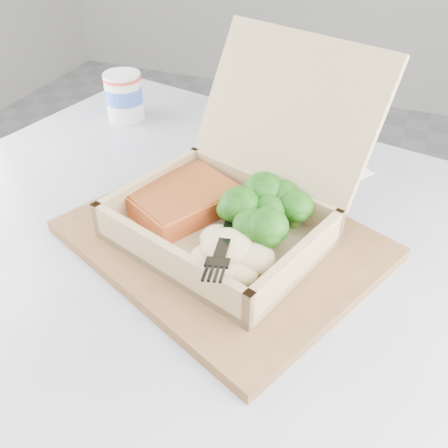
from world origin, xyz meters
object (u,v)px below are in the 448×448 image
at_px(cafe_table, 175,352).
at_px(paper_cup, 124,95).
at_px(takeout_container, 242,187).
at_px(serving_tray, 223,240).

xyz_separation_m(cafe_table, paper_cup, (-0.23, 0.30, 0.23)).
bearing_deg(takeout_container, cafe_table, -116.84).
xyz_separation_m(takeout_container, paper_cup, (-0.30, 0.23, -0.02)).
relative_size(serving_tray, paper_cup, 4.23).
relative_size(cafe_table, paper_cup, 11.70).
bearing_deg(serving_tray, cafe_table, -147.77).
bearing_deg(serving_tray, takeout_container, 72.35).
bearing_deg(cafe_table, paper_cup, 127.85).
height_order(serving_tray, takeout_container, takeout_container).
bearing_deg(cafe_table, takeout_container, 45.54).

